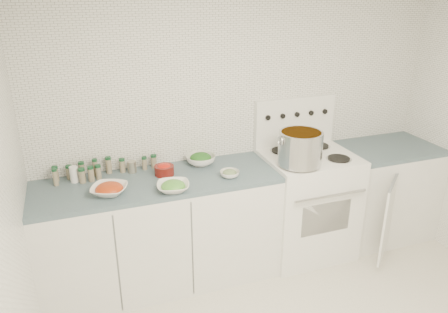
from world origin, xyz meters
TOP-DOWN VIEW (x-y plane):
  - room_walls at (0.00, 0.00)m, footprint 3.54×3.04m
  - counter_left at (-0.82, 1.19)m, footprint 1.85×0.62m
  - stove at (0.48, 1.19)m, footprint 0.76×0.70m
  - counter_right at (1.30, 1.19)m, footprint 0.89×0.89m
  - stock_pot at (0.29, 1.02)m, footprint 0.37×0.35m
  - bowl_tomato at (-1.19, 1.08)m, footprint 0.33×0.33m
  - bowl_snowpea at (-0.75, 0.98)m, footprint 0.27×0.27m
  - bowl_broccoli at (-0.42, 1.38)m, footprint 0.30×0.30m
  - bowl_zucchini at (-0.29, 1.06)m, footprint 0.19×0.19m
  - bowl_pepper at (-0.75, 1.27)m, footprint 0.15×0.15m
  - salt_canister at (-1.41, 1.37)m, footprint 0.08×0.08m
  - tin_can at (-0.98, 1.41)m, footprint 0.09×0.09m
  - spice_cluster at (-1.25, 1.41)m, footprint 0.79×0.16m

SIDE VIEW (x-z plane):
  - counter_right at x=1.30m, z-range 0.00..0.90m
  - counter_left at x=-0.82m, z-range 0.00..0.90m
  - stove at x=0.48m, z-range -0.18..1.18m
  - bowl_zucchini at x=-0.29m, z-range 0.90..0.96m
  - bowl_snowpea at x=-0.75m, z-range 0.89..0.97m
  - bowl_tomato at x=-1.19m, z-range 0.89..0.98m
  - bowl_broccoli at x=-0.42m, z-range 0.90..0.99m
  - tin_can at x=-0.98m, z-range 0.90..0.99m
  - bowl_pepper at x=-0.75m, z-range 0.90..0.99m
  - spice_cluster at x=-1.25m, z-range 0.89..1.03m
  - salt_canister at x=-1.41m, z-range 0.90..1.02m
  - stock_pot at x=0.29m, z-range 0.96..1.22m
  - room_walls at x=0.00m, z-range 0.30..2.82m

